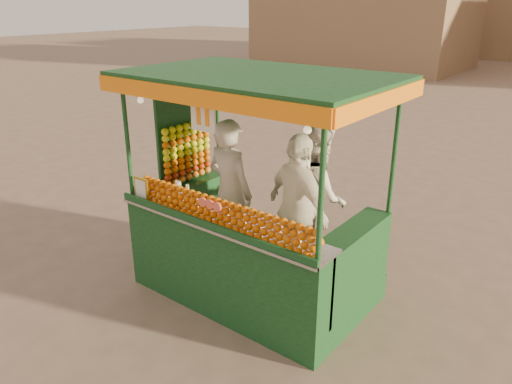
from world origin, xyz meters
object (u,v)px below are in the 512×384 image
Objects in this scene: juice_cart at (245,228)px; vendor_left at (230,192)px; vendor_middle at (317,194)px; vendor_right at (298,209)px.

vendor_left is at bearing 158.59° from juice_cart.
vendor_middle is 1.01× the size of vendor_right.
vendor_right is at bearing 147.31° from vendor_middle.
vendor_middle is (0.48, 0.72, 0.30)m from juice_cart.
juice_cart is at bearing 45.17° from vendor_right.
vendor_middle reaches higher than vendor_right.
vendor_left is at bearing 28.99° from vendor_right.
juice_cart is 1.68× the size of vendor_right.
juice_cart is at bearing 106.73° from vendor_middle.
vendor_right is (0.54, 0.24, 0.29)m from juice_cart.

